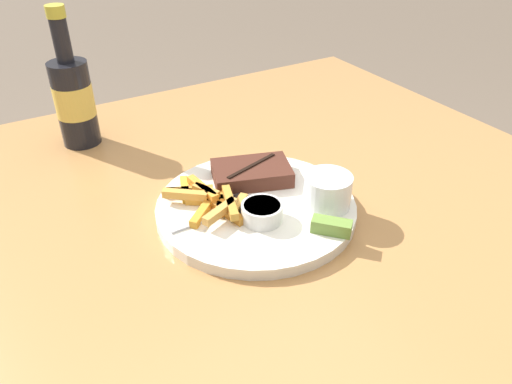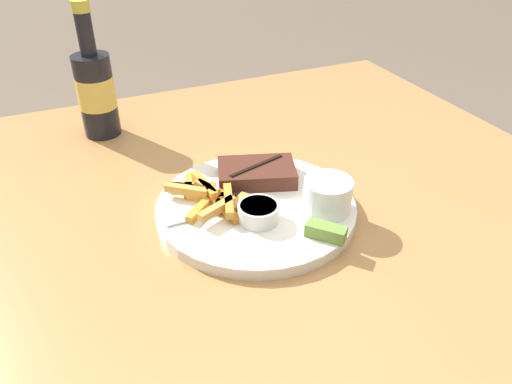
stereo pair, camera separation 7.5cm
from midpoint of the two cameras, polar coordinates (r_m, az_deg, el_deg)
name	(u,v)px [view 1 (the left image)]	position (r m, az deg, el deg)	size (l,w,h in m)	color
dining_table	(256,255)	(0.83, -2.62, -7.32)	(1.15, 1.08, 0.77)	#A87542
dinner_plate	(256,208)	(0.77, -2.80, -1.90)	(0.31, 0.31, 0.02)	silver
steak_portion	(252,173)	(0.81, -3.15, 2.10)	(0.14, 0.12, 0.03)	#472319
fries_pile	(207,199)	(0.76, -8.47, -0.93)	(0.12, 0.16, 0.02)	orange
coleslaw_cup	(328,189)	(0.75, 5.34, 0.23)	(0.07, 0.07, 0.05)	white
dipping_sauce_cup	(262,211)	(0.72, -2.30, -2.33)	(0.06, 0.06, 0.03)	silver
pickle_spear	(331,226)	(0.70, 5.60, -4.04)	(0.05, 0.06, 0.02)	olive
fork_utensil	(209,218)	(0.73, -8.34, -3.11)	(0.13, 0.01, 0.00)	#B7B7BC
knife_utensil	(236,191)	(0.79, -5.07, 0.01)	(0.06, 0.16, 0.01)	#B7B7BC
beer_bottle	(74,98)	(1.01, -22.18, 9.87)	(0.07, 0.07, 0.26)	black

